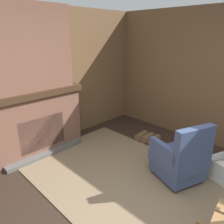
% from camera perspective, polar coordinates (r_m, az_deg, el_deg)
% --- Properties ---
extents(ground_plane, '(14.00, 14.00, 0.00)m').
position_cam_1_polar(ground_plane, '(2.92, 7.39, -26.83)').
color(ground_plane, '#2D2119').
extents(wood_panel_wall_left, '(0.06, 5.80, 2.61)m').
position_cam_1_polar(wood_panel_wall_left, '(4.22, -21.32, 7.39)').
color(wood_panel_wall_left, brown).
rests_on(wood_panel_wall_left, ground).
extents(fireplace_hearth, '(0.56, 1.76, 1.19)m').
position_cam_1_polar(fireplace_hearth, '(4.22, -18.90, -2.49)').
color(fireplace_hearth, brown).
rests_on(fireplace_hearth, ground).
extents(chimney_breast, '(0.31, 1.46, 1.40)m').
position_cam_1_polar(chimney_breast, '(3.96, -21.12, 15.28)').
color(chimney_breast, brown).
rests_on(chimney_breast, fireplace_hearth).
extents(area_rug, '(3.48, 2.19, 0.01)m').
position_cam_1_polar(area_rug, '(3.49, 4.76, -17.45)').
color(area_rug, '#7A664C').
rests_on(area_rug, ground).
extents(armchair, '(0.84, 0.81, 0.95)m').
position_cam_1_polar(armchair, '(3.48, 17.34, -11.68)').
color(armchair, '#3D4C75').
rests_on(armchair, ground).
extents(firewood_stack, '(0.48, 0.36, 0.15)m').
position_cam_1_polar(firewood_stack, '(4.63, 9.25, -6.66)').
color(firewood_stack, brown).
rests_on(firewood_stack, ground).
extents(storage_case, '(0.16, 0.23, 0.16)m').
position_cam_1_polar(storage_case, '(4.34, -13.26, 8.00)').
color(storage_case, black).
rests_on(storage_case, fireplace_hearth).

